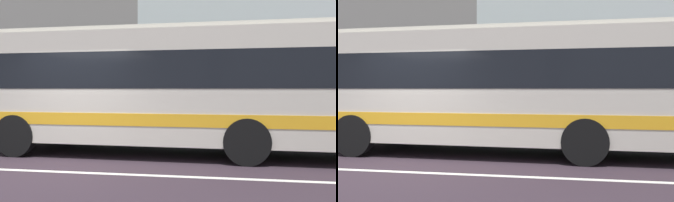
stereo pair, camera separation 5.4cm
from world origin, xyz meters
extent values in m
plane|color=#31252E|center=(0.00, 0.00, 0.00)|extent=(160.00, 160.00, 0.00)
cube|color=silver|center=(0.00, 0.00, 0.00)|extent=(60.00, 0.16, 0.01)
cube|color=#2C6230|center=(-3.97, 6.40, 0.42)|extent=(23.81, 1.10, 0.84)
cube|color=beige|center=(3.17, 2.52, 1.65)|extent=(11.49, 2.91, 2.59)
cube|color=black|center=(3.17, 2.52, 2.04)|extent=(10.81, 2.91, 0.83)
cube|color=gold|center=(3.17, 2.52, 0.93)|extent=(11.26, 2.93, 0.28)
cube|color=beige|center=(3.17, 2.52, 3.00)|extent=(11.02, 2.49, 0.12)
cube|color=black|center=(-2.55, 2.69, 2.04)|extent=(0.09, 2.16, 0.91)
cylinder|color=black|center=(-1.58, 1.47, 0.50)|extent=(1.01, 0.31, 1.00)
cylinder|color=black|center=(-1.51, 3.85, 0.50)|extent=(1.01, 0.31, 1.00)
cylinder|color=black|center=(3.84, 1.31, 0.50)|extent=(1.01, 0.31, 1.00)
cylinder|color=black|center=(3.91, 3.69, 0.50)|extent=(1.01, 0.31, 1.00)
camera|label=1|loc=(3.70, -7.19, 1.61)|focal=42.68mm
camera|label=2|loc=(3.75, -7.18, 1.61)|focal=42.68mm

